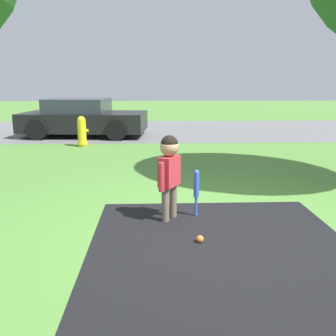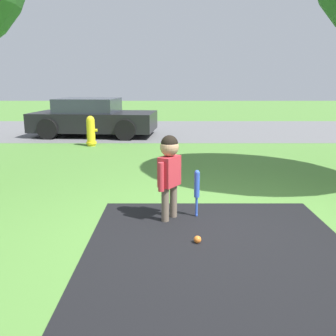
# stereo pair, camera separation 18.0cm
# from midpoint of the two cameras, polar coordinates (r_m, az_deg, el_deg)

# --- Properties ---
(ground_plane) EXTENTS (60.00, 60.00, 0.00)m
(ground_plane) POSITION_cam_midpoint_polar(r_m,az_deg,el_deg) (4.51, 6.28, -9.37)
(ground_plane) COLOR #518438
(street_strip) EXTENTS (40.00, 6.00, 0.01)m
(street_strip) POSITION_cam_midpoint_polar(r_m,az_deg,el_deg) (13.61, 0.46, 5.85)
(street_strip) COLOR slate
(street_strip) RESTS_ON ground
(child) EXTENTS (0.30, 0.38, 1.08)m
(child) POSITION_cam_midpoint_polar(r_m,az_deg,el_deg) (4.62, -0.92, 0.36)
(child) COLOR #6B5B4C
(child) RESTS_ON ground
(baseball_bat) EXTENTS (0.07, 0.07, 0.62)m
(baseball_bat) POSITION_cam_midpoint_polar(r_m,az_deg,el_deg) (4.80, 3.27, -2.83)
(baseball_bat) COLOR blue
(baseball_bat) RESTS_ON ground
(sports_ball) EXTENTS (0.08, 0.08, 0.08)m
(sports_ball) POSITION_cam_midpoint_polar(r_m,az_deg,el_deg) (4.15, 3.63, -10.76)
(sports_ball) COLOR orange
(sports_ball) RESTS_ON ground
(fire_hydrant) EXTENTS (0.31, 0.28, 0.81)m
(fire_hydrant) POSITION_cam_midpoint_polar(r_m,az_deg,el_deg) (10.33, -13.47, 5.40)
(fire_hydrant) COLOR yellow
(fire_hydrant) RESTS_ON ground
(parked_car) EXTENTS (3.99, 2.35, 1.19)m
(parked_car) POSITION_cam_midpoint_polar(r_m,az_deg,el_deg) (12.34, -13.22, 7.42)
(parked_car) COLOR black
(parked_car) RESTS_ON ground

